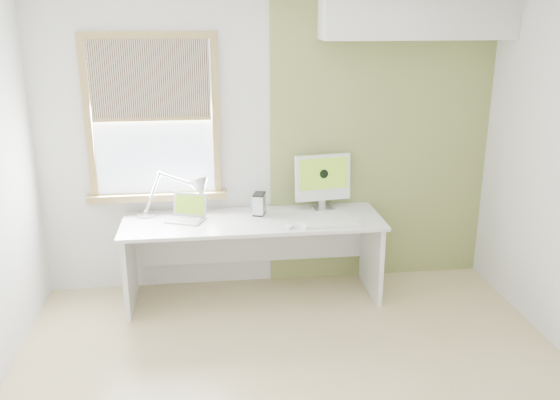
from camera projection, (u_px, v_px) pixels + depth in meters
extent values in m
cube|color=tan|center=(299.00, 391.00, 3.98)|extent=(4.00, 3.50, 0.02)
cube|color=silver|center=(270.00, 143.00, 5.25)|extent=(4.00, 0.02, 2.60)
cube|color=silver|center=(388.00, 373.00, 1.92)|extent=(4.00, 0.02, 2.60)
cube|color=olive|center=(381.00, 141.00, 5.35)|extent=(2.00, 0.02, 2.60)
cube|color=white|center=(417.00, 13.00, 4.88)|extent=(1.60, 0.40, 0.42)
cube|color=olive|center=(88.00, 120.00, 4.96)|extent=(0.06, 0.06, 1.42)
cube|color=olive|center=(216.00, 117.00, 5.08)|extent=(0.06, 0.06, 1.42)
cube|color=olive|center=(147.00, 35.00, 4.81)|extent=(1.00, 0.06, 0.06)
cube|color=olive|center=(158.00, 196.00, 5.21)|extent=(1.20, 0.14, 0.06)
cube|color=#D1E2F9|center=(153.00, 118.00, 5.04)|extent=(1.00, 0.01, 1.30)
cube|color=beige|center=(150.00, 80.00, 4.90)|extent=(0.98, 0.02, 0.65)
cube|color=olive|center=(152.00, 119.00, 5.00)|extent=(0.98, 0.03, 0.03)
cube|color=silver|center=(253.00, 221.00, 5.05)|extent=(2.20, 0.70, 0.03)
cube|color=silver|center=(130.00, 267.00, 5.03)|extent=(0.04, 0.64, 0.70)
cube|color=silver|center=(371.00, 255.00, 5.28)|extent=(0.04, 0.64, 0.70)
cube|color=silver|center=(250.00, 237.00, 5.43)|extent=(2.08, 0.02, 0.48)
cylinder|color=silver|center=(146.00, 214.00, 5.13)|extent=(0.18, 0.18, 0.02)
sphere|color=silver|center=(146.00, 212.00, 5.13)|extent=(0.05, 0.05, 0.05)
cylinder|color=silver|center=(153.00, 193.00, 5.09)|extent=(0.16, 0.04, 0.35)
sphere|color=silver|center=(160.00, 174.00, 5.05)|extent=(0.05, 0.05, 0.04)
cylinder|color=silver|center=(178.00, 179.00, 5.08)|extent=(0.32, 0.04, 0.14)
sphere|color=silver|center=(197.00, 185.00, 5.11)|extent=(0.04, 0.04, 0.04)
cone|color=silver|center=(200.00, 188.00, 5.13)|extent=(0.26, 0.28, 0.21)
cube|color=silver|center=(186.00, 220.00, 5.01)|extent=(0.36, 0.31, 0.02)
cube|color=#B2B5B7|center=(186.00, 219.00, 5.00)|extent=(0.28, 0.21, 0.00)
cube|color=silver|center=(190.00, 204.00, 5.07)|extent=(0.30, 0.17, 0.19)
cube|color=#608819|center=(190.00, 205.00, 5.06)|extent=(0.26, 0.14, 0.16)
cylinder|color=silver|center=(254.00, 212.00, 5.19)|extent=(0.08, 0.08, 0.02)
cube|color=silver|center=(254.00, 206.00, 5.18)|extent=(0.05, 0.02, 0.10)
cube|color=#194C99|center=(254.00, 206.00, 5.17)|extent=(0.04, 0.01, 0.07)
cube|color=silver|center=(259.00, 204.00, 5.14)|extent=(0.13, 0.16, 0.19)
cube|color=black|center=(259.00, 194.00, 5.12)|extent=(0.13, 0.17, 0.01)
cube|color=black|center=(259.00, 213.00, 5.17)|extent=(0.13, 0.17, 0.01)
cube|color=silver|center=(323.00, 208.00, 5.32)|extent=(0.20, 0.19, 0.01)
cube|color=silver|center=(322.00, 198.00, 5.32)|extent=(0.06, 0.03, 0.16)
cube|color=white|center=(323.00, 177.00, 5.25)|extent=(0.50, 0.15, 0.41)
cube|color=#608819|center=(324.00, 174.00, 5.21)|extent=(0.44, 0.09, 0.27)
cylinder|color=black|center=(324.00, 174.00, 5.21)|extent=(0.08, 0.02, 0.08)
cube|color=white|center=(332.00, 225.00, 4.89)|extent=(0.47, 0.13, 0.02)
cube|color=white|center=(332.00, 224.00, 4.89)|extent=(0.44, 0.10, 0.00)
ellipsoid|color=white|center=(290.00, 226.00, 4.84)|extent=(0.08, 0.11, 0.03)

